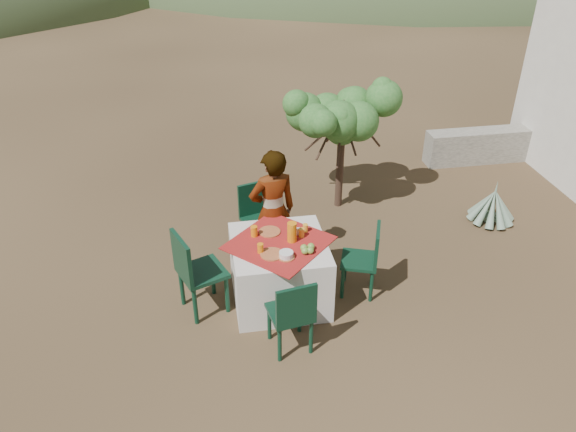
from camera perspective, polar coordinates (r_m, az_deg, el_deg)
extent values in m
plane|color=#322417|center=(6.28, 5.61, -9.99)|extent=(160.00, 160.00, 0.00)
cube|color=silver|center=(6.25, -0.88, -5.63)|extent=(1.02, 1.02, 0.75)
cube|color=#AD2819|center=(6.03, -0.91, -2.73)|extent=(1.30, 1.30, 0.01)
cylinder|color=black|center=(6.93, -3.49, -3.12)|extent=(0.04, 0.04, 0.45)
cylinder|color=black|center=(7.04, -0.97, -2.44)|extent=(0.04, 0.04, 0.45)
cylinder|color=black|center=(7.19, -4.55, -1.75)|extent=(0.04, 0.04, 0.45)
cylinder|color=black|center=(7.29, -2.10, -1.12)|extent=(0.04, 0.04, 0.45)
cube|color=black|center=(6.99, -2.82, -0.57)|extent=(0.52, 0.52, 0.04)
cube|color=black|center=(7.02, -3.49, 1.81)|extent=(0.41, 0.16, 0.44)
cylinder|color=black|center=(5.93, 1.18, -10.03)|extent=(0.04, 0.04, 0.44)
cylinder|color=black|center=(5.85, -1.91, -10.73)|extent=(0.04, 0.04, 0.44)
cylinder|color=black|center=(5.70, 2.36, -12.09)|extent=(0.04, 0.04, 0.44)
cylinder|color=black|center=(5.62, -0.86, -12.87)|extent=(0.04, 0.04, 0.44)
cube|color=black|center=(5.62, 0.20, -9.77)|extent=(0.47, 0.47, 0.04)
cube|color=black|center=(5.34, 0.87, -9.12)|extent=(0.41, 0.11, 0.43)
cylinder|color=black|center=(6.18, -6.22, -7.84)|extent=(0.05, 0.05, 0.49)
cylinder|color=black|center=(6.46, -7.67, -6.03)|extent=(0.05, 0.05, 0.49)
cylinder|color=black|center=(6.08, -9.42, -8.94)|extent=(0.05, 0.05, 0.49)
cylinder|color=black|center=(6.36, -10.74, -7.04)|extent=(0.05, 0.05, 0.49)
cube|color=black|center=(6.11, -8.69, -5.64)|extent=(0.60, 0.60, 0.04)
cube|color=black|center=(5.91, -10.74, -4.20)|extent=(0.21, 0.44, 0.48)
cylinder|color=black|center=(6.64, 5.82, -5.06)|extent=(0.04, 0.04, 0.43)
cylinder|color=black|center=(6.38, 5.56, -6.76)|extent=(0.04, 0.04, 0.43)
cylinder|color=black|center=(6.63, 8.61, -5.31)|extent=(0.04, 0.04, 0.43)
cylinder|color=black|center=(6.37, 8.47, -7.03)|extent=(0.04, 0.04, 0.43)
cube|color=black|center=(6.38, 7.24, -4.49)|extent=(0.51, 0.51, 0.04)
cube|color=black|center=(6.25, 9.03, -2.95)|extent=(0.17, 0.39, 0.42)
imported|color=#8C6651|center=(6.55, -1.55, 0.48)|extent=(0.63, 0.48, 1.56)
cylinder|color=#402A20|center=(7.97, 5.29, 4.94)|extent=(0.10, 0.10, 1.22)
sphere|color=#266224|center=(7.72, 5.51, 8.98)|extent=(0.52, 0.52, 0.52)
sphere|color=#266224|center=(7.80, 9.01, 10.03)|extent=(0.49, 0.49, 0.49)
sphere|color=#266224|center=(7.67, 2.19, 9.65)|extent=(0.45, 0.45, 0.45)
sphere|color=#266224|center=(8.11, 5.32, 11.43)|extent=(0.47, 0.47, 0.47)
sphere|color=#266224|center=(7.33, 6.71, 8.03)|extent=(0.42, 0.42, 0.42)
sphere|color=gray|center=(8.32, 19.83, -0.17)|extent=(0.21, 0.21, 0.21)
cone|color=gray|center=(8.19, 20.17, 1.47)|extent=(0.12, 0.12, 0.61)
cone|color=gray|center=(8.27, 20.99, 1.02)|extent=(0.38, 0.18, 0.52)
cone|color=gray|center=(8.32, 20.67, 1.31)|extent=(0.36, 0.23, 0.53)
cone|color=gray|center=(8.34, 20.12, 1.49)|extent=(0.25, 0.35, 0.54)
cone|color=gray|center=(8.32, 19.56, 1.51)|extent=(0.15, 0.37, 0.52)
cone|color=gray|center=(8.25, 19.19, 1.35)|extent=(0.30, 0.32, 0.54)
cone|color=gray|center=(8.18, 19.16, 1.07)|extent=(0.38, 0.18, 0.52)
cone|color=gray|center=(8.12, 19.47, 0.77)|extent=(0.36, 0.23, 0.53)
cone|color=gray|center=(8.10, 20.03, 0.58)|extent=(0.25, 0.35, 0.54)
cone|color=gray|center=(8.13, 20.60, 0.57)|extent=(0.15, 0.37, 0.52)
cone|color=gray|center=(8.19, 20.97, 0.74)|extent=(0.30, 0.32, 0.54)
cube|color=gray|center=(10.13, 20.85, 6.83)|extent=(2.60, 0.35, 0.55)
cylinder|color=brown|center=(6.19, -1.88, -1.61)|extent=(0.24, 0.24, 0.01)
cylinder|color=brown|center=(5.84, -1.65, -3.90)|extent=(0.25, 0.25, 0.01)
cylinder|color=orange|center=(6.11, -3.46, -1.56)|extent=(0.07, 0.07, 0.12)
cylinder|color=orange|center=(5.85, -2.82, -3.29)|extent=(0.07, 0.07, 0.11)
cylinder|color=orange|center=(5.99, 0.41, -1.65)|extent=(0.10, 0.10, 0.23)
cylinder|color=brown|center=(5.79, -0.18, -4.18)|extent=(0.18, 0.18, 0.01)
cylinder|color=white|center=(5.78, -0.18, -3.92)|extent=(0.15, 0.15, 0.05)
cylinder|color=gold|center=(6.10, 1.39, -1.70)|extent=(0.06, 0.06, 0.10)
cylinder|color=gold|center=(6.18, 1.77, -1.22)|extent=(0.06, 0.06, 0.09)
cube|color=white|center=(6.13, 0.91, -1.58)|extent=(0.07, 0.04, 0.08)
sphere|color=olive|center=(5.87, 1.63, -3.25)|extent=(0.08, 0.08, 0.08)
sphere|color=olive|center=(5.90, 2.35, -3.12)|extent=(0.08, 0.08, 0.08)
sphere|color=olive|center=(5.84, 2.27, -3.50)|extent=(0.08, 0.08, 0.08)
sphere|color=olive|center=(5.83, 1.73, -3.56)|extent=(0.08, 0.08, 0.08)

